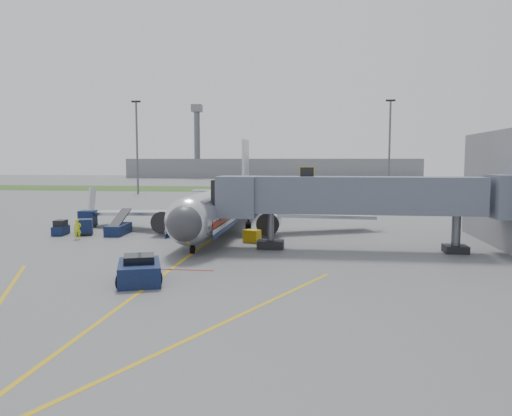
# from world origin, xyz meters

# --- Properties ---
(ground) EXTENTS (400.00, 400.00, 0.00)m
(ground) POSITION_xyz_m (0.00, 0.00, 0.00)
(ground) COLOR #565659
(ground) RESTS_ON ground
(grass_strip) EXTENTS (300.00, 25.00, 0.01)m
(grass_strip) POSITION_xyz_m (0.00, 90.00, 0.01)
(grass_strip) COLOR #2D4C1E
(grass_strip) RESTS_ON ground
(apron_markings) EXTENTS (21.52, 50.00, 0.01)m
(apron_markings) POSITION_xyz_m (0.00, -7.40, 0.00)
(apron_markings) COLOR gold
(apron_markings) RESTS_ON ground
(airliner) EXTENTS (32.10, 35.67, 10.25)m
(airliner) POSITION_xyz_m (0.00, 15.25, 2.65)
(airliner) COLOR silver
(airliner) RESTS_ON ground
(jet_bridge) EXTENTS (25.30, 4.00, 6.90)m
(jet_bridge) POSITION_xyz_m (12.86, 5.00, 4.47)
(jet_bridge) COLOR slate
(jet_bridge) RESTS_ON ground
(light_mast_left) EXTENTS (2.00, 0.44, 20.40)m
(light_mast_left) POSITION_xyz_m (-30.00, 70.00, 10.78)
(light_mast_left) COLOR #595B60
(light_mast_left) RESTS_ON ground
(light_mast_right) EXTENTS (2.00, 0.44, 20.40)m
(light_mast_right) POSITION_xyz_m (25.00, 75.00, 10.78)
(light_mast_right) COLOR #595B60
(light_mast_right) RESTS_ON ground
(distant_terminal) EXTENTS (120.00, 14.00, 8.00)m
(distant_terminal) POSITION_xyz_m (-10.00, 170.00, 4.00)
(distant_terminal) COLOR slate
(distant_terminal) RESTS_ON ground
(control_tower) EXTENTS (4.00, 4.00, 30.00)m
(control_tower) POSITION_xyz_m (-40.00, 165.00, 17.33)
(control_tower) COLOR #595B60
(control_tower) RESTS_ON ground
(pushback_tug) EXTENTS (3.72, 4.65, 1.68)m
(pushback_tug) POSITION_xyz_m (-0.84, -7.65, 0.70)
(pushback_tug) COLOR black
(pushback_tug) RESTS_ON ground
(baggage_tug) EXTENTS (1.35, 2.24, 1.49)m
(baggage_tug) POSITION_xyz_m (-15.58, 10.02, 0.66)
(baggage_tug) COLOR black
(baggage_tug) RESTS_ON ground
(baggage_cart_a) EXTENTS (1.89, 1.89, 1.85)m
(baggage_cart_a) POSITION_xyz_m (-15.56, 15.90, 0.94)
(baggage_cart_a) COLOR black
(baggage_cart_a) RESTS_ON ground
(baggage_cart_b) EXTENTS (1.90, 1.90, 1.59)m
(baggage_cart_b) POSITION_xyz_m (-13.15, 10.29, 0.81)
(baggage_cart_b) COLOR black
(baggage_cart_b) RESTS_ON ground
(baggage_cart_c) EXTENTS (1.98, 1.98, 1.86)m
(baggage_cart_c) POSITION_xyz_m (-5.16, 15.30, 0.95)
(baggage_cart_c) COLOR black
(baggage_cart_c) RESTS_ON ground
(belt_loader) EXTENTS (1.85, 4.96, 2.38)m
(belt_loader) POSITION_xyz_m (-10.00, 11.15, 0.59)
(belt_loader) COLOR black
(belt_loader) RESTS_ON ground
(ground_power_cart) EXTENTS (1.67, 1.42, 1.14)m
(ground_power_cart) POSITION_xyz_m (4.00, 8.00, 0.56)
(ground_power_cart) COLOR gold
(ground_power_cart) RESTS_ON ground
(ramp_worker) EXTENTS (0.85, 0.77, 1.94)m
(ramp_worker) POSITION_xyz_m (-12.56, 7.59, 0.97)
(ramp_worker) COLOR #CEE11A
(ramp_worker) RESTS_ON ground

